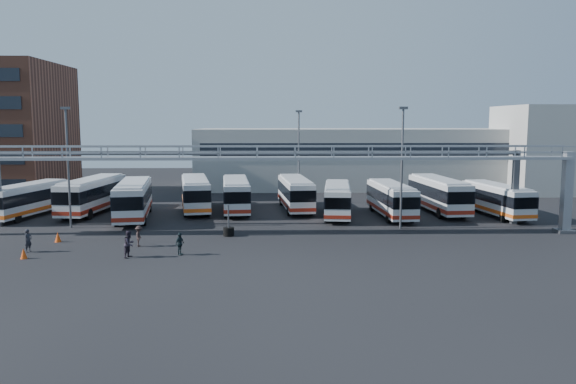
{
  "coord_description": "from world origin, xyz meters",
  "views": [
    {
      "loc": [
        1.46,
        -39.44,
        8.99
      ],
      "look_at": [
        2.47,
        6.0,
        3.27
      ],
      "focal_mm": 35.0,
      "sensor_mm": 36.0,
      "label": 1
    }
  ],
  "objects_px": {
    "bus_1": "(92,194)",
    "pedestrian_b": "(129,244)",
    "bus_0": "(29,198)",
    "pedestrian_d": "(180,244)",
    "bus_7": "(391,198)",
    "light_pole_back": "(299,152)",
    "bus_6": "(337,199)",
    "cone_left": "(24,253)",
    "light_pole_left": "(68,161)",
    "bus_8": "(438,193)",
    "bus_3": "(195,192)",
    "tire_stack": "(229,231)",
    "pedestrian_c": "(139,236)",
    "bus_9": "(496,199)",
    "bus_4": "(236,194)",
    "light_pole_mid": "(402,161)",
    "bus_2": "(134,198)",
    "cone_right": "(58,237)",
    "bus_5": "(295,192)",
    "pedestrian_a": "(28,241)"
  },
  "relations": [
    {
      "from": "cone_left",
      "to": "cone_right",
      "type": "distance_m",
      "value": 5.17
    },
    {
      "from": "pedestrian_a",
      "to": "cone_left",
      "type": "bearing_deg",
      "value": -145.7
    },
    {
      "from": "bus_3",
      "to": "light_pole_mid",
      "type": "bearing_deg",
      "value": -38.29
    },
    {
      "from": "light_pole_left",
      "to": "pedestrian_c",
      "type": "height_order",
      "value": "light_pole_left"
    },
    {
      "from": "bus_9",
      "to": "bus_4",
      "type": "bearing_deg",
      "value": 165.36
    },
    {
      "from": "bus_1",
      "to": "bus_6",
      "type": "distance_m",
      "value": 24.01
    },
    {
      "from": "cone_right",
      "to": "pedestrian_c",
      "type": "bearing_deg",
      "value": -14.45
    },
    {
      "from": "light_pole_back",
      "to": "cone_left",
      "type": "bearing_deg",
      "value": -127.61
    },
    {
      "from": "bus_7",
      "to": "pedestrian_c",
      "type": "xyz_separation_m",
      "value": [
        -20.83,
        -12.36,
        -1.0
      ]
    },
    {
      "from": "bus_7",
      "to": "light_pole_back",
      "type": "bearing_deg",
      "value": 129.86
    },
    {
      "from": "bus_4",
      "to": "cone_right",
      "type": "bearing_deg",
      "value": -136.61
    },
    {
      "from": "bus_8",
      "to": "light_pole_mid",
      "type": "bearing_deg",
      "value": -128.02
    },
    {
      "from": "pedestrian_b",
      "to": "tire_stack",
      "type": "distance_m",
      "value": 9.18
    },
    {
      "from": "pedestrian_c",
      "to": "tire_stack",
      "type": "relative_size",
      "value": 0.62
    },
    {
      "from": "pedestrian_d",
      "to": "bus_2",
      "type": "bearing_deg",
      "value": 50.48
    },
    {
      "from": "pedestrian_c",
      "to": "bus_9",
      "type": "bearing_deg",
      "value": -74.5
    },
    {
      "from": "bus_7",
      "to": "cone_left",
      "type": "relative_size",
      "value": 15.08
    },
    {
      "from": "bus_6",
      "to": "pedestrian_b",
      "type": "bearing_deg",
      "value": -128.33
    },
    {
      "from": "light_pole_back",
      "to": "pedestrian_b",
      "type": "distance_m",
      "value": 28.0
    },
    {
      "from": "pedestrian_a",
      "to": "pedestrian_b",
      "type": "relative_size",
      "value": 0.9
    },
    {
      "from": "light_pole_mid",
      "to": "pedestrian_b",
      "type": "bearing_deg",
      "value": -154.47
    },
    {
      "from": "tire_stack",
      "to": "bus_8",
      "type": "bearing_deg",
      "value": 29.29
    },
    {
      "from": "pedestrian_c",
      "to": "pedestrian_d",
      "type": "distance_m",
      "value": 4.32
    },
    {
      "from": "pedestrian_d",
      "to": "light_pole_back",
      "type": "bearing_deg",
      "value": 5.01
    },
    {
      "from": "light_pole_back",
      "to": "pedestrian_b",
      "type": "bearing_deg",
      "value": -116.46
    },
    {
      "from": "bus_3",
      "to": "bus_7",
      "type": "height_order",
      "value": "bus_3"
    },
    {
      "from": "bus_6",
      "to": "bus_7",
      "type": "height_order",
      "value": "bus_7"
    },
    {
      "from": "light_pole_left",
      "to": "bus_8",
      "type": "relative_size",
      "value": 0.89
    },
    {
      "from": "bus_8",
      "to": "cone_right",
      "type": "relative_size",
      "value": 15.14
    },
    {
      "from": "pedestrian_d",
      "to": "cone_left",
      "type": "height_order",
      "value": "pedestrian_d"
    },
    {
      "from": "tire_stack",
      "to": "pedestrian_d",
      "type": "bearing_deg",
      "value": -113.69
    },
    {
      "from": "bus_1",
      "to": "bus_3",
      "type": "distance_m",
      "value": 9.98
    },
    {
      "from": "light_pole_left",
      "to": "bus_3",
      "type": "distance_m",
      "value": 13.53
    },
    {
      "from": "bus_0",
      "to": "pedestrian_d",
      "type": "relative_size",
      "value": 6.96
    },
    {
      "from": "bus_2",
      "to": "pedestrian_d",
      "type": "height_order",
      "value": "bus_2"
    },
    {
      "from": "bus_0",
      "to": "bus_2",
      "type": "height_order",
      "value": "bus_2"
    },
    {
      "from": "bus_0",
      "to": "bus_7",
      "type": "height_order",
      "value": "bus_7"
    },
    {
      "from": "light_pole_left",
      "to": "bus_3",
      "type": "xyz_separation_m",
      "value": [
        9.32,
        9.02,
        -3.87
      ]
    },
    {
      "from": "bus_3",
      "to": "pedestrian_c",
      "type": "xyz_separation_m",
      "value": [
        -1.75,
        -16.42,
        -1.1
      ]
    },
    {
      "from": "bus_5",
      "to": "bus_6",
      "type": "xyz_separation_m",
      "value": [
        3.84,
        -4.03,
        -0.1
      ]
    },
    {
      "from": "bus_8",
      "to": "light_pole_left",
      "type": "bearing_deg",
      "value": -171.79
    },
    {
      "from": "bus_8",
      "to": "pedestrian_b",
      "type": "distance_m",
      "value": 31.62
    },
    {
      "from": "bus_3",
      "to": "cone_right",
      "type": "xyz_separation_m",
      "value": [
        -8.24,
        -14.75,
        -1.48
      ]
    },
    {
      "from": "bus_1",
      "to": "pedestrian_b",
      "type": "relative_size",
      "value": 6.45
    },
    {
      "from": "bus_2",
      "to": "pedestrian_a",
      "type": "distance_m",
      "value": 13.91
    },
    {
      "from": "bus_3",
      "to": "pedestrian_c",
      "type": "relative_size",
      "value": 7.44
    },
    {
      "from": "bus_3",
      "to": "tire_stack",
      "type": "xyz_separation_m",
      "value": [
        4.41,
        -12.78,
        -1.44
      ]
    },
    {
      "from": "light_pole_back",
      "to": "bus_3",
      "type": "xyz_separation_m",
      "value": [
        -10.68,
        -4.98,
        -3.87
      ]
    },
    {
      "from": "pedestrian_d",
      "to": "cone_right",
      "type": "bearing_deg",
      "value": 91.77
    },
    {
      "from": "light_pole_left",
      "to": "bus_0",
      "type": "relative_size",
      "value": 0.95
    }
  ]
}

